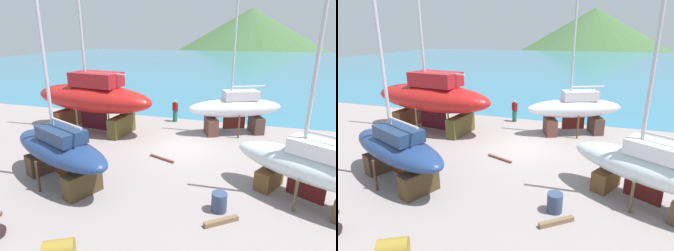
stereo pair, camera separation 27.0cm
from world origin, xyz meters
The scene contains 13 objects.
ground_plane centered at (0.00, -4.70, 0.00)m, with size 43.31×43.31×0.00m, color gray.
sea_water centered at (0.00, 54.19, 0.00)m, with size 137.73×96.12×0.01m, color teal.
headland_hill centered at (0.33, 150.81, 0.00)m, with size 139.82×139.82×39.14m, color #41663A.
sailboat_mid_port centered at (-6.90, 1.52, 2.43)m, with size 9.69×4.37×15.19m.
sailboat_small_center centered at (2.81, 3.72, 1.80)m, with size 6.69×4.19×10.07m.
sailboat_far_slipway centered at (6.32, -4.20, 1.58)m, with size 6.52×4.79×9.81m.
sailboat_large_starboard centered at (-4.40, -5.68, 1.65)m, with size 6.92×4.58×10.13m.
worker centered at (-1.90, 5.27, 0.90)m, with size 0.49×0.47×1.74m.
barrel_rust_near centered at (-1.50, -9.88, 0.32)m, with size 0.65×0.65×0.93m, color olive.
barrel_rust_mid centered at (2.96, -5.89, 0.39)m, with size 0.61×0.61×0.79m, color #364669.
timber_short_cross centered at (-0.69, -1.94, 0.06)m, with size 1.65×0.12×0.12m, color brown.
timber_plank_far centered at (6.20, 1.01, 0.09)m, with size 1.63×0.13×0.18m, color brown.
timber_plank_near centered at (3.15, -6.68, 0.09)m, with size 1.41×0.18×0.18m, color brown.
Camera 1 is at (3.82, -15.82, 6.73)m, focal length 30.50 mm.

